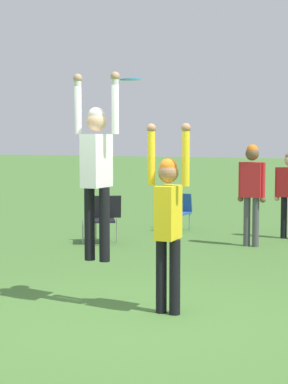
% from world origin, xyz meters
% --- Properties ---
extents(ground_plane, '(120.00, 120.00, 0.00)m').
position_xyz_m(ground_plane, '(0.00, 0.00, 0.00)').
color(ground_plane, '#477533').
extents(person_jumping, '(0.59, 0.45, 2.12)m').
position_xyz_m(person_jumping, '(-0.60, 0.34, 1.65)').
color(person_jumping, black).
rests_on(person_jumping, ground_plane).
extents(person_defending, '(0.51, 0.37, 2.07)m').
position_xyz_m(person_defending, '(0.26, 0.40, 1.09)').
color(person_defending, black).
rests_on(person_defending, ground_plane).
extents(frisbee, '(0.24, 0.24, 0.03)m').
position_xyz_m(frisbee, '(-0.26, 0.52, 2.57)').
color(frisbee, '#2D9EDB').
extents(camping_chair_0, '(0.74, 0.81, 0.86)m').
position_xyz_m(camping_chair_0, '(-2.85, 4.27, 0.51)').
color(camping_chair_0, gray).
rests_on(camping_chair_0, ground_plane).
extents(camping_chair_1, '(0.50, 0.54, 0.77)m').
position_xyz_m(camping_chair_1, '(-2.29, 6.43, 0.44)').
color(camping_chair_1, gray).
rests_on(camping_chair_1, ground_plane).
extents(person_spectator_near, '(0.51, 0.24, 1.82)m').
position_xyz_m(person_spectator_near, '(-0.28, 5.12, 1.10)').
color(person_spectator_near, '#4C4C51').
rests_on(person_spectator_near, ground_plane).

